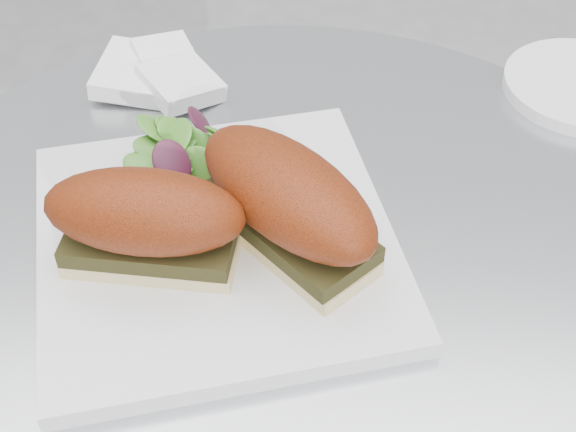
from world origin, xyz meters
The scene contains 5 objects.
plate centered at (-0.05, 0.02, 0.74)m, with size 0.27×0.27×0.02m, color silver.
sandwich_left centered at (-0.09, -0.01, 0.79)m, with size 0.15×0.08×0.08m.
sandwich_right centered at (0.01, 0.02, 0.79)m, with size 0.17×0.17×0.08m.
salad centered at (-0.08, 0.10, 0.77)m, with size 0.10×0.10×0.05m, color #5D9932, non-canonical shape.
napkin centered at (-0.12, 0.23, 0.74)m, with size 0.11×0.11×0.02m, color white, non-canonical shape.
Camera 1 is at (0.02, -0.40, 1.19)m, focal length 50.00 mm.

